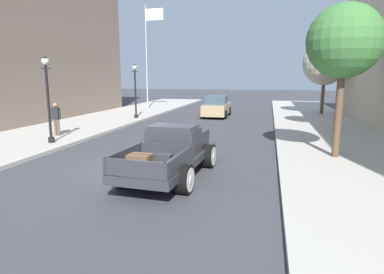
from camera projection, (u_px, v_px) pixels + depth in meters
ground_plane at (144, 168)px, 11.12m from camera, size 140.00×140.00×0.00m
sidewalk_right at (376, 181)px, 9.47m from camera, size 5.50×64.00×0.15m
hotrod_truck_gunmetal at (173, 151)px, 10.30m from camera, size 2.38×5.02×1.58m
car_background_tan at (217, 107)px, 25.34m from camera, size 1.88×4.30×1.65m
pedestrian_sidewalk_left at (56, 117)px, 16.30m from camera, size 0.53×0.22×1.65m
street_lamp_near at (48, 93)px, 14.30m from camera, size 0.50×0.32×3.85m
street_lamp_far at (135, 87)px, 23.09m from camera, size 0.50×0.32×3.85m
flagpole at (149, 47)px, 29.20m from camera, size 1.74×0.16×9.16m
street_tree_nearest at (344, 42)px, 11.36m from camera, size 2.60×2.60×5.46m
street_tree_second at (345, 48)px, 17.25m from camera, size 2.38×2.38×5.65m
street_tree_third at (325, 63)px, 25.27m from camera, size 3.38×3.38×5.67m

